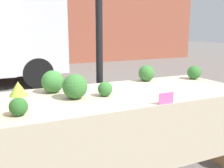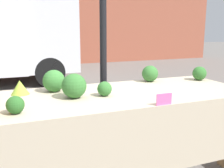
% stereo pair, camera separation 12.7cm
% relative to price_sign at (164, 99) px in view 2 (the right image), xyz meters
% --- Properties ---
extents(tent_pole, '(0.07, 0.07, 2.63)m').
position_rel_price_sign_xyz_m(tent_pole, '(-0.07, 1.05, 0.40)').
color(tent_pole, black).
rests_on(tent_pole, ground_plane).
extents(market_table, '(2.29, 0.87, 0.88)m').
position_rel_price_sign_xyz_m(market_table, '(-0.22, 0.35, -0.14)').
color(market_table, tan).
rests_on(market_table, ground_plane).
extents(romanesco_head, '(0.14, 0.14, 0.11)m').
position_rel_price_sign_xyz_m(romanesco_head, '(-0.90, 0.67, 0.02)').
color(romanesco_head, '#93B238').
rests_on(romanesco_head, market_table).
extents(broccoli_head_1, '(0.11, 0.11, 0.11)m').
position_rel_price_sign_xyz_m(broccoli_head_1, '(-0.30, 0.38, 0.02)').
color(broccoli_head_1, '#336B2D').
rests_on(broccoli_head_1, market_table).
extents(broccoli_head_2, '(0.18, 0.18, 0.18)m').
position_rel_price_sign_xyz_m(broccoli_head_2, '(-0.64, 0.66, 0.05)').
color(broccoli_head_2, '#387533').
rests_on(broccoli_head_2, market_table).
extents(broccoli_head_3, '(0.19, 0.19, 0.19)m').
position_rel_price_sign_xyz_m(broccoli_head_3, '(-0.53, 0.40, 0.05)').
color(broccoli_head_3, '#336B2D').
rests_on(broccoli_head_3, market_table).
extents(broccoli_head_4, '(0.11, 0.11, 0.11)m').
position_rel_price_sign_xyz_m(broccoli_head_4, '(-0.95, 0.17, 0.02)').
color(broccoli_head_4, '#285B23').
rests_on(broccoli_head_4, market_table).
extents(broccoli_head_5, '(0.16, 0.16, 0.16)m').
position_rel_price_sign_xyz_m(broccoli_head_5, '(0.31, 0.75, 0.04)').
color(broccoli_head_5, '#336B2D').
rests_on(broccoli_head_5, market_table).
extents(broccoli_head_6, '(0.14, 0.14, 0.14)m').
position_rel_price_sign_xyz_m(broccoli_head_6, '(0.81, 0.62, 0.03)').
color(broccoli_head_6, '#2D6628').
rests_on(broccoli_head_6, market_table).
extents(price_sign, '(0.12, 0.01, 0.08)m').
position_rel_price_sign_xyz_m(price_sign, '(0.00, 0.00, 0.00)').
color(price_sign, '#F45B9E').
rests_on(price_sign, market_table).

